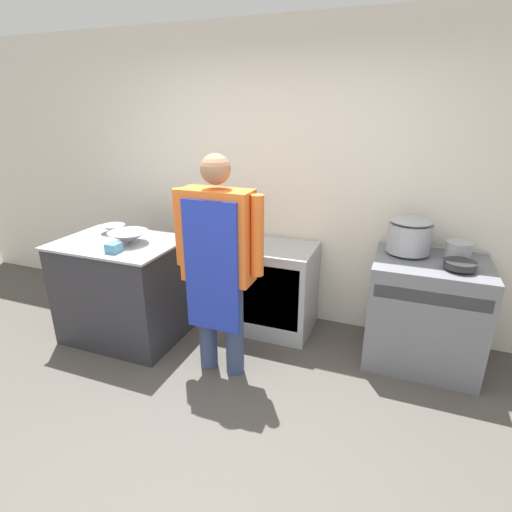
# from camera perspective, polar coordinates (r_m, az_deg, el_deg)

# --- Properties ---
(ground_plane) EXTENTS (14.00, 14.00, 0.00)m
(ground_plane) POSITION_cam_1_polar(r_m,az_deg,el_deg) (2.72, -10.23, -26.71)
(ground_plane) COLOR #4C4742
(wall_back) EXTENTS (8.00, 0.05, 2.70)m
(wall_back) POSITION_cam_1_polar(r_m,az_deg,el_deg) (3.75, 4.38, 10.66)
(wall_back) COLOR silver
(wall_back) RESTS_ON ground_plane
(prep_counter) EXTENTS (1.04, 0.78, 0.91)m
(prep_counter) POSITION_cam_1_polar(r_m,az_deg,el_deg) (3.77, -18.28, -4.53)
(prep_counter) COLOR #2D2D33
(prep_counter) RESTS_ON ground_plane
(stove) EXTENTS (0.85, 0.67, 0.90)m
(stove) POSITION_cam_1_polar(r_m,az_deg,el_deg) (3.50, 22.96, -7.45)
(stove) COLOR slate
(stove) RESTS_ON ground_plane
(fridge_unit) EXTENTS (0.66, 0.58, 0.82)m
(fridge_unit) POSITION_cam_1_polar(r_m,az_deg,el_deg) (3.71, 3.06, -4.68)
(fridge_unit) COLOR #A8ADB2
(fridge_unit) RESTS_ON ground_plane
(person_cook) EXTENTS (0.70, 0.24, 1.70)m
(person_cook) POSITION_cam_1_polar(r_m,az_deg,el_deg) (2.91, -5.47, 0.07)
(person_cook) COLOR #38476B
(person_cook) RESTS_ON ground_plane
(mixing_bowl) EXTENTS (0.34, 0.34, 0.10)m
(mixing_bowl) POSITION_cam_1_polar(r_m,az_deg,el_deg) (3.51, -17.75, 2.53)
(mixing_bowl) COLOR #9EA0A8
(mixing_bowl) RESTS_ON prep_counter
(small_bowl) EXTENTS (0.22, 0.22, 0.07)m
(small_bowl) POSITION_cam_1_polar(r_m,az_deg,el_deg) (3.87, -19.72, 3.69)
(small_bowl) COLOR #9EA0A8
(small_bowl) RESTS_ON prep_counter
(plastic_tub) EXTENTS (0.10, 0.10, 0.08)m
(plastic_tub) POSITION_cam_1_polar(r_m,az_deg,el_deg) (3.33, -19.68, 1.10)
(plastic_tub) COLOR teal
(plastic_tub) RESTS_ON prep_counter
(stock_pot) EXTENTS (0.34, 0.34, 0.28)m
(stock_pot) POSITION_cam_1_polar(r_m,az_deg,el_deg) (3.38, 21.09, 2.90)
(stock_pot) COLOR #9EA0A8
(stock_pot) RESTS_ON stove
(saute_pan) EXTENTS (0.22, 0.22, 0.05)m
(saute_pan) POSITION_cam_1_polar(r_m,az_deg,el_deg) (3.23, 27.15, -1.08)
(saute_pan) COLOR #262628
(saute_pan) RESTS_ON stove
(sauce_pot) EXTENTS (0.19, 0.19, 0.12)m
(sauce_pot) POSITION_cam_1_polar(r_m,az_deg,el_deg) (3.43, 26.93, 0.84)
(sauce_pot) COLOR #9EA0A8
(sauce_pot) RESTS_ON stove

